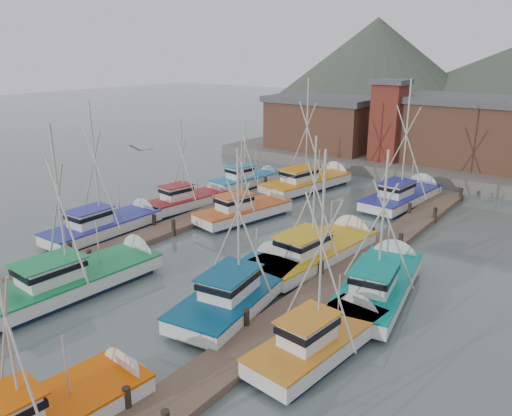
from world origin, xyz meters
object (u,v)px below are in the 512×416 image
Objects in this scene: boat_4 at (83,277)px; boat_12 at (311,181)px; lookout_tower at (388,120)px; boat_8 at (249,211)px.

boat_12 is at bearing 94.85° from boat_4.
boat_12 is (-2.68, -11.17, -4.86)m from lookout_tower.
boat_12 is at bearing 105.29° from boat_8.
lookout_tower is 0.95× the size of boat_8.
boat_12 is at bearing -103.51° from lookout_tower.
boat_12 is (-0.70, 10.66, 0.02)m from boat_8.
lookout_tower reaches higher than boat_8.
boat_4 is (-2.07, -36.83, -4.87)m from lookout_tower.
boat_4 reaches higher than boat_8.
boat_4 is at bearing -93.22° from lookout_tower.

